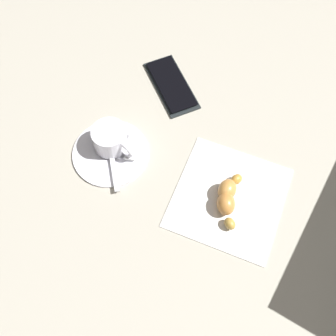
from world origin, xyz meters
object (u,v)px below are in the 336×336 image
Objects in this scene: croissant at (227,198)px; saucer at (110,152)px; sugar_packet at (132,147)px; napkin at (229,197)px; cell_phone at (171,85)px; teaspoon at (111,153)px; espresso_cup at (111,139)px.

saucer is at bearing 8.02° from croissant.
napkin is at bearing -110.78° from sugar_packet.
cell_phone is (0.23, -0.16, 0.00)m from napkin.
sugar_packet is (-0.03, -0.03, 0.01)m from saucer.
napkin is (-0.23, -0.05, -0.01)m from teaspoon.
croissant is 0.66× the size of cell_phone.
croissant is at bearing 143.58° from cell_phone.
cell_phone reaches higher than napkin.
croissant reaches higher than cell_phone.
napkin is at bearing -169.33° from saucer.
croissant is 0.28m from cell_phone.
cell_phone is at bearing -92.73° from saucer.
espresso_cup is at bearing -56.62° from teaspoon.
sugar_packet is (-0.02, -0.03, 0.00)m from teaspoon.
teaspoon is 1.64× the size of sugar_packet.
teaspoon is 0.23m from napkin.
cell_phone is (0.02, -0.17, -0.01)m from sugar_packet.
espresso_cup is at bearing 85.62° from cell_phone.
croissant is at bearing -113.90° from sugar_packet.
saucer and cell_phone have the same top height.
espresso_cup reaches higher than teaspoon.
teaspoon is at bearing 119.58° from sugar_packet.
espresso_cup reaches higher than croissant.
cell_phone is (-0.01, -0.20, 0.00)m from saucer.
sugar_packet is 0.17m from cell_phone.
teaspoon is 0.04m from sugar_packet.
saucer is 1.55× the size of teaspoon.
saucer is 2.55× the size of sugar_packet.
espresso_cup reaches higher than napkin.
napkin is at bearing -90.35° from croissant.
napkin is 0.27m from cell_phone.
napkin is at bearing -172.57° from espresso_cup.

